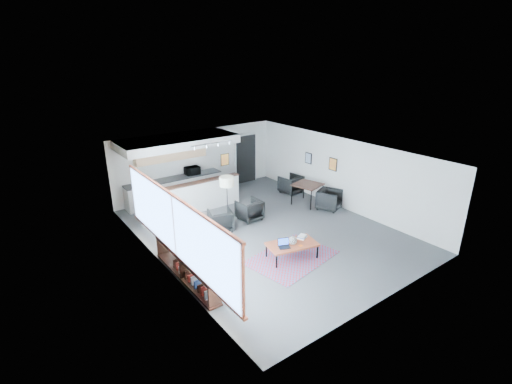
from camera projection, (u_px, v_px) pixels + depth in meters
room at (265, 193)px, 11.58m from camera, size 7.02×9.02×2.62m
window at (175, 228)px, 8.93m from camera, size 0.10×5.95×1.66m
console at (187, 269)px, 9.30m from camera, size 0.35×3.00×0.80m
kitchenette at (179, 169)px, 13.69m from camera, size 4.20×1.96×2.60m
doorway at (245, 158)px, 16.27m from camera, size 1.10×0.12×2.15m
track_light at (212, 144)px, 12.48m from camera, size 1.60×0.07×0.15m
wall_art_lower at (333, 164)px, 13.71m from camera, size 0.03×0.38×0.48m
wall_art_upper at (308, 158)px, 14.71m from camera, size 0.03×0.34×0.44m
kilim_rug at (292, 257)px, 10.43m from camera, size 2.68×2.06×0.01m
coffee_table at (292, 245)px, 10.29m from camera, size 1.51×1.03×0.45m
laptop at (284, 244)px, 10.09m from camera, size 0.39×0.36×0.22m
ceramic_pot at (293, 240)px, 10.18m from camera, size 0.24×0.24×0.24m
book_stack at (302, 237)px, 10.57m from camera, size 0.34×0.32×0.09m
coaster at (301, 246)px, 10.15m from camera, size 0.12×0.12×0.01m
armchair_left at (221, 219)px, 11.96m from camera, size 0.90×0.87×0.75m
armchair_right at (249, 209)px, 12.72m from camera, size 0.77×0.73×0.77m
floor_lamp at (227, 183)px, 12.01m from camera, size 0.57×0.57×1.67m
dining_table at (308, 186)px, 13.92m from camera, size 1.16×1.16×0.80m
dining_chair_near at (329, 200)px, 13.60m from camera, size 0.87×0.85×0.69m
dining_chair_far at (291, 185)px, 15.22m from camera, size 0.74×0.70×0.69m
microwave at (192, 170)px, 14.54m from camera, size 0.56×0.31×0.38m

